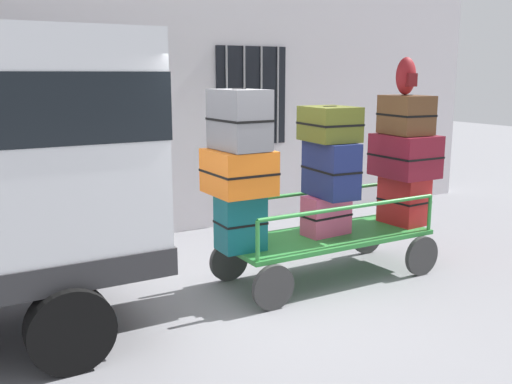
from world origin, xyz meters
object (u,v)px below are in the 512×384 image
Objects in this scene: suitcase_center_top at (406,115)px; backpack at (406,76)px; suitcase_midleft_middle at (331,169)px; luggage_cart at (327,244)px; suitcase_left_top at (239,120)px; suitcase_left_bottom at (240,222)px; suitcase_midleft_top at (330,124)px; suitcase_midleft_bottom at (326,215)px; suitcase_center_bottom at (404,200)px; suitcase_left_middle at (239,172)px; suitcase_center_middle at (405,156)px.

suitcase_center_top is 1.47× the size of backpack.
suitcase_center_top is at bearing 6.22° from backpack.
suitcase_center_top reaches higher than suitcase_midleft_middle.
suitcase_left_top is (-1.14, 0.02, 1.47)m from luggage_cart.
suitcase_midleft_middle is (1.14, -0.04, 0.47)m from suitcase_left_bottom.
suitcase_midleft_top reaches higher than suitcase_left_bottom.
suitcase_midleft_bottom is 1.05m from suitcase_midleft_top.
suitcase_midleft_bottom is (0.00, 0.03, 0.34)m from luggage_cart.
suitcase_left_bottom is 2.69m from backpack.
suitcase_center_bottom is at bearing -2.34° from suitcase_midleft_top.
suitcase_left_middle is at bearing 90.00° from suitcase_left_top.
suitcase_center_bottom is 1.05m from suitcase_center_top.
backpack is (-0.03, -0.00, 0.46)m from suitcase_center_top.
suitcase_center_top is at bearing 0.09° from luggage_cart.
luggage_cart is at bearing 179.91° from backpack.
suitcase_midleft_top is at bearing 178.65° from suitcase_center_middle.
luggage_cart is 3.79× the size of suitcase_left_top.
suitcase_midleft_middle is (1.14, -0.05, -0.60)m from suitcase_left_top.
suitcase_center_bottom is 0.55m from suitcase_center_middle.
backpack is at bearing -0.06° from suitcase_left_bottom.
suitcase_midleft_top is at bearing 90.00° from suitcase_midleft_middle.
suitcase_left_bottom is 1.50m from suitcase_midleft_top.
suitcase_midleft_bottom reaches higher than luggage_cart.
luggage_cart is 1.20m from suitcase_center_bottom.
suitcase_midleft_top is at bearing 0.46° from suitcase_left_bottom.
suitcase_center_top reaches higher than suitcase_left_bottom.
suitcase_left_top is at bearing 179.24° from luggage_cart.
suitcase_center_top is (1.14, 0.04, 0.57)m from suitcase_midleft_middle.
luggage_cart is at bearing -90.00° from suitcase_midleft_top.
suitcase_center_middle reaches higher than suitcase_center_bottom.
suitcase_midleft_top is at bearing 177.66° from suitcase_center_bottom.
suitcase_center_bottom is (1.14, -0.05, -0.98)m from suitcase_midleft_top.
suitcase_midleft_top is at bearing 90.00° from luggage_cart.
suitcase_midleft_top reaches higher than suitcase_center_bottom.
suitcase_center_top reaches higher than suitcase_midleft_bottom.
suitcase_center_middle reaches higher than luggage_cart.
luggage_cart is 2.20m from backpack.
suitcase_midleft_bottom is at bearing 177.75° from suitcase_center_middle.
suitcase_center_bottom is at bearing -1.73° from suitcase_left_middle.
backpack is (1.10, -0.03, 1.56)m from suitcase_midleft_bottom.
suitcase_midleft_top reaches higher than suitcase_center_middle.
backpack reaches higher than suitcase_center_bottom.
suitcase_left_bottom is 0.93× the size of suitcase_center_top.
luggage_cart is 1.86m from suitcase_left_top.
suitcase_midleft_top is 1.22m from backpack.
luggage_cart is 3.46× the size of suitcase_center_middle.
suitcase_left_bottom is 2.34m from suitcase_center_middle.
backpack is at bearing 1.80° from suitcase_midleft_middle.
suitcase_left_top is 1.14× the size of suitcase_center_bottom.
suitcase_midleft_middle is at bearing -90.00° from suitcase_midleft_top.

